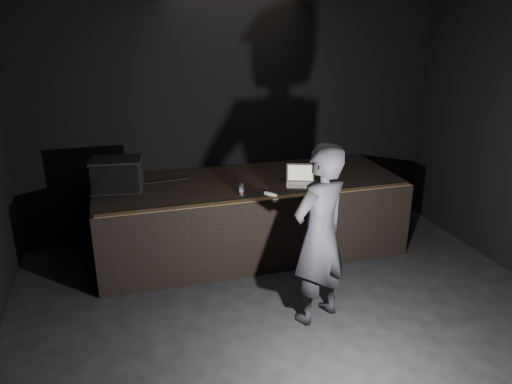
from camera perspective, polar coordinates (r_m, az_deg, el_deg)
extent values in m
plane|color=black|center=(4.83, 8.51, -20.53)|extent=(7.00, 7.00, 0.00)
cube|color=black|center=(7.12, -2.49, 8.95)|extent=(6.00, 0.10, 3.50)
cube|color=black|center=(6.77, -0.77, -2.71)|extent=(4.00, 1.50, 1.00)
cube|color=brown|center=(5.95, 1.03, -0.77)|extent=(3.92, 0.10, 0.01)
cube|color=black|center=(6.43, -15.60, 1.95)|extent=(0.66, 0.51, 0.41)
cube|color=black|center=(6.22, -15.83, 1.32)|extent=(0.57, 0.10, 0.35)
cylinder|color=black|center=(6.63, -11.16, 1.09)|extent=(0.83, 0.10, 0.02)
cube|color=silver|center=(6.41, 5.10, 0.74)|extent=(0.42, 0.35, 0.02)
cube|color=silver|center=(6.41, 5.11, 0.83)|extent=(0.33, 0.24, 0.00)
cube|color=silver|center=(6.52, 5.09, 2.22)|extent=(0.36, 0.19, 0.23)
cube|color=gold|center=(6.51, 5.09, 2.20)|extent=(0.32, 0.15, 0.19)
cylinder|color=silver|center=(6.07, -1.69, 0.35)|extent=(0.06, 0.06, 0.15)
cylinder|color=navy|center=(6.07, -1.69, 0.39)|extent=(0.06, 0.06, 0.07)
cylinder|color=red|center=(6.08, -1.68, 0.05)|extent=(0.06, 0.06, 0.01)
cylinder|color=white|center=(6.64, 3.03, 1.88)|extent=(0.08, 0.08, 0.10)
cube|color=silver|center=(6.06, 1.68, -0.27)|extent=(0.14, 0.16, 0.03)
imported|color=black|center=(5.14, 7.24, -4.90)|extent=(0.84, 0.71, 1.94)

